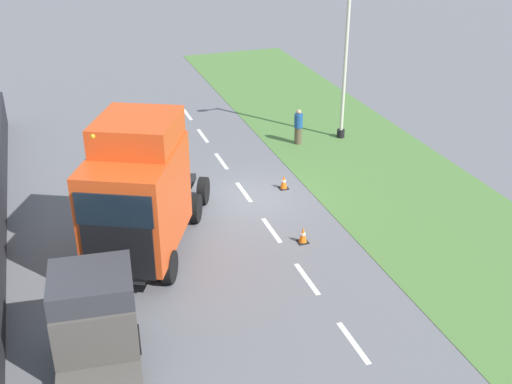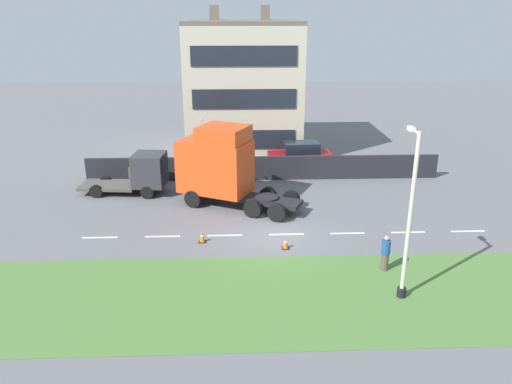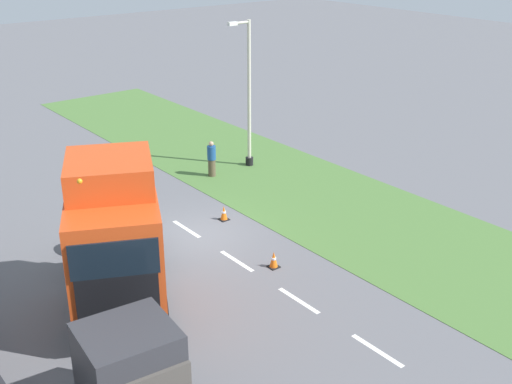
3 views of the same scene
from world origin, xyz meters
name	(u,v)px [view 1 (image 1 of 3)]	position (x,y,z in m)	size (l,w,h in m)	color
ground_plane	(249,200)	(0.00, 0.00, 0.00)	(120.00, 120.00, 0.00)	slate
grass_verge	(387,178)	(-6.00, 0.00, 0.01)	(7.00, 44.00, 0.01)	#4C7538
lane_markings	(244,192)	(0.00, -0.70, 0.00)	(0.16, 21.00, 0.00)	white
lorry_cab	(139,193)	(4.56, 2.85, 2.39)	(5.32, 7.42, 4.90)	black
flatbed_truck	(95,327)	(6.57, 7.75, 1.37)	(2.56, 5.58, 2.60)	#333338
lamp_post	(343,74)	(-6.11, -4.76, 3.11)	(1.30, 0.36, 6.84)	black
pedestrian	(298,127)	(-3.95, -4.69, 0.82)	(0.39, 0.39, 1.67)	brown
traffic_cone_lead	(303,235)	(-0.73, 3.61, 0.28)	(0.36, 0.36, 0.58)	black
traffic_cone_trailing	(284,182)	(-1.61, -0.50, 0.28)	(0.36, 0.36, 0.58)	black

